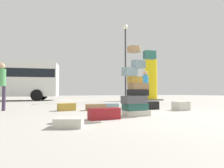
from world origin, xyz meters
TOP-DOWN VIEW (x-y plane):
  - ground_plane at (0.00, 0.00)m, footprint 80.00×80.00m
  - suitcase_tower at (-0.39, 0.10)m, footprint 0.89×0.70m
  - suitcase_brown_left_side at (-0.90, 2.13)m, footprint 0.74×0.42m
  - suitcase_cream_upright_blue at (-2.43, -0.87)m, footprint 0.62×0.57m
  - suitcase_black_behind_tower at (1.19, 1.58)m, footprint 0.58×0.39m
  - suitcase_maroon_right_side at (-1.47, -0.20)m, footprint 0.76×0.30m
  - suitcase_cream_foreground_near at (1.97, 0.83)m, footprint 0.53×0.42m
  - suitcase_slate_foreground_far at (0.05, 2.78)m, footprint 0.55×0.46m
  - suitcase_tan_white_trunk at (-1.91, 2.39)m, footprint 0.63×0.42m
  - person_bearded_onlooker at (-4.08, 3.26)m, footprint 0.33×0.30m
  - person_tourist_with_camera at (1.93, 3.04)m, footprint 0.30×0.30m
  - yellow_dummy_statue at (6.46, 8.86)m, footprint 1.49×1.49m
  - parked_bus at (-5.01, 13.20)m, footprint 8.68×4.33m
  - lamp_post at (3.63, 8.24)m, footprint 0.36×0.36m

SIDE VIEW (x-z plane):
  - ground_plane at x=0.00m, z-range 0.00..0.00m
  - suitcase_cream_upright_blue at x=-2.43m, z-range 0.00..0.17m
  - suitcase_slate_foreground_far at x=0.05m, z-range 0.00..0.19m
  - suitcase_brown_left_side at x=-0.90m, z-range 0.00..0.23m
  - suitcase_tan_white_trunk at x=-1.91m, z-range 0.00..0.26m
  - suitcase_maroon_right_side at x=-1.47m, z-range 0.00..0.27m
  - suitcase_black_behind_tower at x=1.19m, z-range 0.00..0.31m
  - suitcase_cream_foreground_near at x=1.97m, z-range 0.00..0.32m
  - suitcase_tower at x=-0.39m, z-range -0.24..1.71m
  - person_tourist_with_camera at x=1.93m, z-range 0.16..1.85m
  - person_bearded_onlooker at x=-4.08m, z-range 0.17..1.89m
  - parked_bus at x=-5.01m, z-range 0.26..3.41m
  - yellow_dummy_statue at x=6.46m, z-range -0.24..4.14m
  - lamp_post at x=3.63m, z-range 0.93..6.95m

